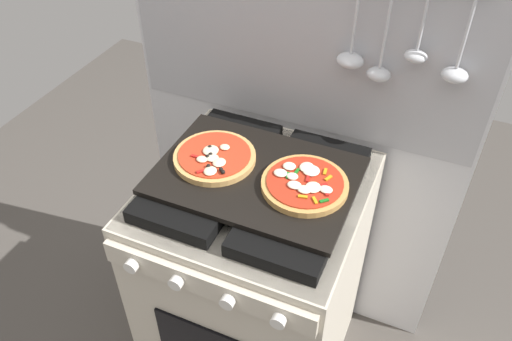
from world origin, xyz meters
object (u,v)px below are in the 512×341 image
Objects in this scene: stove at (256,280)px; pizza_right at (304,184)px; baking_tray at (256,175)px; pizza_left at (215,157)px.

stove is 3.92× the size of pizza_right.
baking_tray is (0.00, 0.00, 0.46)m from stove.
pizza_left reaches higher than pizza_right.
pizza_left reaches higher than baking_tray.
pizza_left reaches higher than stove.
baking_tray is at bearing -2.09° from pizza_left.
pizza_right reaches higher than stove.
pizza_right is (0.14, -0.00, 0.48)m from stove.
stove is 0.46m from baking_tray.
stove is 0.50m from pizza_right.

